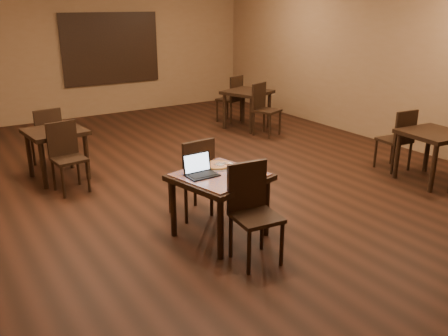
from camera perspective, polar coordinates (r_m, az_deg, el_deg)
ground at (r=7.50m, az=-3.09°, el=-0.87°), size 10.00×10.00×0.00m
wall_back at (r=11.71m, az=-15.83°, el=13.30°), size 8.00×0.02×3.00m
wall_right at (r=9.72m, az=18.15°, el=11.98°), size 0.02×10.00×3.00m
mural at (r=11.82m, az=-13.43°, el=13.80°), size 2.34×0.05×1.64m
tiled_table at (r=5.35m, az=-0.50°, el=-1.77°), size 1.11×1.11×0.76m
chair_main_near at (r=4.92m, az=3.39°, el=-4.67°), size 0.49×0.49×1.04m
chair_main_far at (r=5.88m, az=-3.62°, el=-0.67°), size 0.48×0.48×1.03m
laptop at (r=5.29m, az=-2.94°, el=-0.18°), size 0.35×0.27×0.23m
plate at (r=5.29m, az=2.55°, el=-0.78°), size 0.23×0.23×0.01m
pizza_slice at (r=5.28m, az=2.56°, el=-0.61°), size 0.23×0.23×0.02m
pizza_pan at (r=5.57m, az=-0.78°, el=0.25°), size 0.39×0.39×0.01m
pizza_whole at (r=5.56m, az=-0.78°, el=0.38°), size 0.31×0.31×0.02m
spatula at (r=5.56m, az=-0.49°, el=0.45°), size 0.21×0.28×0.01m
napkin_roll at (r=5.42m, az=3.87°, el=-0.19°), size 0.05×0.17×0.04m
other_table_a at (r=10.22m, az=2.81°, el=8.52°), size 1.11×1.11×0.81m
other_table_a_chair_near at (r=9.74m, az=4.76°, el=7.44°), size 0.58×0.58×1.05m
other_table_a_chair_far at (r=10.75m, az=1.02°, el=8.63°), size 0.58×0.58×1.05m
other_table_b at (r=7.64m, az=-19.59°, el=3.41°), size 0.89×0.89×0.77m
other_table_b_chair_near at (r=7.11m, az=-18.45°, el=1.76°), size 0.47×0.47×0.99m
other_table_b_chair_far at (r=8.21m, az=-20.46°, el=3.80°), size 0.47×0.47×0.99m
other_table_c at (r=7.70m, az=23.83°, el=3.06°), size 0.90×0.90×0.78m
other_table_c_chair_far at (r=8.04m, az=20.31°, el=3.56°), size 0.47×0.47×1.01m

